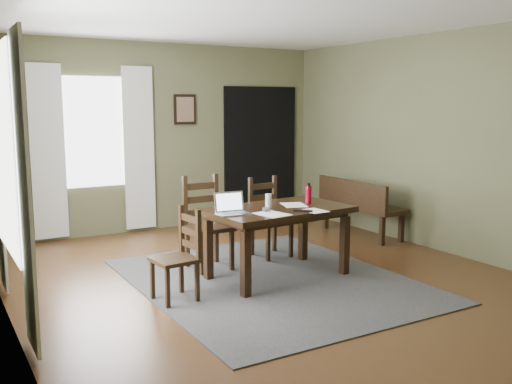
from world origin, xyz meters
TOP-DOWN VIEW (x-y plane):
  - ground at (0.00, 0.00)m, footprint 5.00×6.00m
  - room_shell at (0.00, 0.00)m, footprint 5.02×6.02m
  - rug at (0.00, 0.00)m, footprint 2.60×3.20m
  - dining_table at (0.13, 0.08)m, footprint 1.56×1.02m
  - chair_end at (-1.05, -0.07)m, footprint 0.41×0.41m
  - chair_back_left at (-0.36, 0.76)m, footprint 0.46×0.46m
  - chair_back_right at (0.50, 0.85)m, footprint 0.44×0.44m
  - bench at (2.15, 1.14)m, footprint 0.45×1.40m
  - laptop at (-0.44, 0.03)m, footprint 0.33×0.27m
  - computer_mouse at (-0.08, -0.05)m, footprint 0.09×0.11m
  - tv_remote at (0.22, -0.26)m, footprint 0.16×0.18m
  - drinking_glass at (0.05, 0.13)m, footprint 0.08×0.08m
  - water_bottle at (0.53, 0.09)m, footprint 0.08×0.08m
  - paper_b at (0.35, -0.28)m, footprint 0.21×0.27m
  - paper_d at (0.36, 0.11)m, footprint 0.32×0.37m
  - paper_e at (-0.12, -0.21)m, footprint 0.31×0.37m
  - window_left at (-2.47, 0.20)m, footprint 0.01×1.30m
  - window_back at (-1.00, 2.97)m, footprint 1.00×0.01m
  - curtain_left_near at (-2.44, -0.62)m, footprint 0.03×0.48m
  - curtain_back_left at (-1.62, 2.94)m, footprint 0.44×0.03m
  - curtain_back_right at (-0.38, 2.94)m, footprint 0.44×0.03m
  - framed_picture at (0.35, 2.97)m, footprint 0.34×0.03m
  - doorway_back at (1.65, 2.97)m, footprint 1.30×0.03m

SIDE VIEW (x-z plane):
  - ground at x=0.00m, z-range -0.01..0.00m
  - rug at x=0.00m, z-range 0.00..0.01m
  - chair_end at x=-1.05m, z-range 0.00..0.86m
  - chair_back_right at x=0.50m, z-range -0.01..0.94m
  - bench at x=2.15m, z-range 0.08..0.87m
  - chair_back_left at x=-0.36m, z-range -0.01..1.02m
  - dining_table at x=0.13m, z-range 0.29..1.03m
  - paper_b at x=0.35m, z-range 0.76..0.76m
  - paper_d at x=0.36m, z-range 0.76..0.76m
  - paper_e at x=-0.12m, z-range 0.76..0.76m
  - tv_remote at x=0.22m, z-range 0.76..0.77m
  - computer_mouse at x=-0.08m, z-range 0.76..0.79m
  - laptop at x=-0.44m, z-range 0.70..0.91m
  - drinking_glass at x=0.05m, z-range 0.76..0.90m
  - water_bottle at x=0.53m, z-range 0.75..0.97m
  - doorway_back at x=1.65m, z-range 0.00..2.10m
  - curtain_left_near at x=-2.44m, z-range 0.05..2.35m
  - curtain_back_left at x=-1.62m, z-range 0.05..2.35m
  - curtain_back_right at x=-0.38m, z-range 0.05..2.35m
  - window_left at x=-2.47m, z-range 0.60..2.30m
  - window_back at x=-1.00m, z-range 0.70..2.20m
  - framed_picture at x=0.35m, z-range 1.53..1.97m
  - room_shell at x=0.00m, z-range 0.45..3.16m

